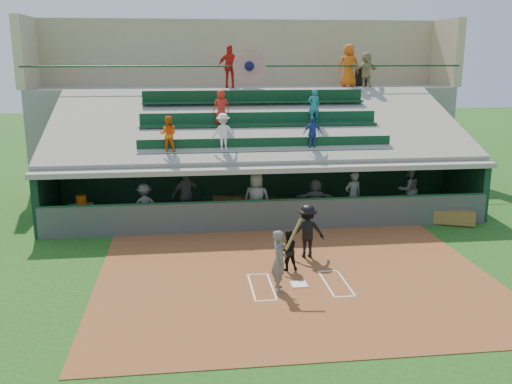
{
  "coord_description": "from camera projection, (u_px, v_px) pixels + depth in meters",
  "views": [
    {
      "loc": [
        -2.94,
        -14.18,
        6.09
      ],
      "look_at": [
        -0.74,
        3.5,
        1.8
      ],
      "focal_mm": 40.0,
      "sensor_mm": 36.0,
      "label": 1
    }
  ],
  "objects": [
    {
      "name": "grandstand",
      "position": [
        253.0,
        144.0,
        25.07
      ],
      "size": [
        20.4,
        10.4,
        7.8
      ],
      "color": "#4A4F4A",
      "rests_on": "ground"
    },
    {
      "name": "dugout_player_a",
      "position": [
        145.0,
        205.0,
        20.55
      ],
      "size": [
        1.11,
        0.77,
        1.57
      ],
      "primitive_type": "imported",
      "rotation": [
        0.0,
        0.0,
        3.34
      ],
      "color": "#61645E",
      "rests_on": "dugout_floor"
    },
    {
      "name": "dugout_bench",
      "position": [
        259.0,
        203.0,
        22.96
      ],
      "size": [
        15.26,
        6.93,
        0.49
      ],
      "primitive_type": "cube",
      "rotation": [
        0.0,
        0.0,
        -0.41
      ],
      "color": "olive",
      "rests_on": "dugout_floor"
    },
    {
      "name": "dirt_slab",
      "position": [
        296.0,
        278.0,
        15.94
      ],
      "size": [
        11.0,
        9.0,
        0.02
      ],
      "primitive_type": "cube",
      "color": "brown",
      "rests_on": "ground"
    },
    {
      "name": "dugout_player_b",
      "position": [
        186.0,
        195.0,
        21.23
      ],
      "size": [
        1.24,
        0.89,
        1.95
      ],
      "primitive_type": "imported",
      "rotation": [
        0.0,
        0.0,
        3.55
      ],
      "color": "#525550",
      "rests_on": "dugout_floor"
    },
    {
      "name": "home_plate",
      "position": [
        299.0,
        284.0,
        15.45
      ],
      "size": [
        0.43,
        0.43,
        0.03
      ],
      "primitive_type": "cube",
      "color": "white",
      "rests_on": "dirt_slab"
    },
    {
      "name": "dugout_player_d",
      "position": [
        315.0,
        199.0,
        21.39
      ],
      "size": [
        1.48,
        0.6,
        1.56
      ],
      "primitive_type": "imported",
      "rotation": [
        0.0,
        0.0,
        3.04
      ],
      "color": "#60635D",
      "rests_on": "dugout_floor"
    },
    {
      "name": "concourse_staff_a",
      "position": [
        230.0,
        67.0,
        26.07
      ],
      "size": [
        1.17,
        0.56,
        1.94
      ],
      "primitive_type": "imported",
      "rotation": [
        0.0,
        0.0,
        3.07
      ],
      "color": "red",
      "rests_on": "concourse_slab"
    },
    {
      "name": "dugout_player_f",
      "position": [
        408.0,
        189.0,
        22.15
      ],
      "size": [
        1.1,
        0.95,
        1.92
      ],
      "primitive_type": "imported",
      "rotation": [
        0.0,
        0.0,
        3.42
      ],
      "color": "#5C5F59",
      "rests_on": "dugout_floor"
    },
    {
      "name": "batter_at_plate",
      "position": [
        279.0,
        260.0,
        14.96
      ],
      "size": [
        0.84,
        0.73,
        1.95
      ],
      "color": "#50534E",
      "rests_on": "dirt_slab"
    },
    {
      "name": "catcher",
      "position": [
        288.0,
        250.0,
        16.41
      ],
      "size": [
        0.61,
        0.49,
        1.19
      ],
      "primitive_type": "imported",
      "rotation": [
        0.0,
        0.0,
        3.21
      ],
      "color": "black",
      "rests_on": "dirt_slab"
    },
    {
      "name": "dugout_floor",
      "position": [
        265.0,
        217.0,
        21.96
      ],
      "size": [
        16.0,
        3.5,
        0.04
      ],
      "primitive_type": "cube",
      "color": "gray",
      "rests_on": "ground"
    },
    {
      "name": "concourse_staff_c",
      "position": [
        366.0,
        70.0,
        26.43
      ],
      "size": [
        1.59,
        1.04,
        1.64
      ],
      "primitive_type": "imported",
      "rotation": [
        0.0,
        0.0,
        3.55
      ],
      "color": "tan",
      "rests_on": "concourse_slab"
    },
    {
      "name": "dugout_player_c",
      "position": [
        257.0,
        200.0,
        20.48
      ],
      "size": [
        1.1,
        0.87,
        1.98
      ],
      "primitive_type": "imported",
      "rotation": [
        0.0,
        0.0,
        2.86
      ],
      "color": "#61635D",
      "rests_on": "dugout_floor"
    },
    {
      "name": "water_cooler",
      "position": [
        81.0,
        200.0,
        20.63
      ],
      "size": [
        0.37,
        0.37,
        0.37
      ],
      "primitive_type": "cylinder",
      "color": "orange",
      "rests_on": "white_table"
    },
    {
      "name": "batters_box_chalk",
      "position": [
        299.0,
        285.0,
        15.45
      ],
      "size": [
        2.65,
        1.85,
        0.01
      ],
      "color": "white",
      "rests_on": "dirt_slab"
    },
    {
      "name": "concourse_slab",
      "position": [
        246.0,
        134.0,
        27.94
      ],
      "size": [
        20.0,
        3.0,
        4.6
      ],
      "primitive_type": "cube",
      "color": "gray",
      "rests_on": "ground"
    },
    {
      "name": "dugout_player_e",
      "position": [
        353.0,
        196.0,
        21.28
      ],
      "size": [
        0.76,
        0.6,
        1.85
      ],
      "primitive_type": "imported",
      "rotation": [
        0.0,
        0.0,
        3.39
      ],
      "color": "#5E615B",
      "rests_on": "dugout_floor"
    },
    {
      "name": "concourse_staff_b",
      "position": [
        349.0,
        66.0,
        26.76
      ],
      "size": [
        1.05,
        0.76,
        1.99
      ],
      "primitive_type": "imported",
      "rotation": [
        0.0,
        0.0,
        3.01
      ],
      "color": "#DB560C",
      "rests_on": "concourse_slab"
    },
    {
      "name": "white_table",
      "position": [
        82.0,
        215.0,
        20.77
      ],
      "size": [
        1.0,
        0.86,
        0.74
      ],
      "primitive_type": "cube",
      "rotation": [
        0.0,
        0.0,
        0.31
      ],
      "color": "silver",
      "rests_on": "dugout_floor"
    },
    {
      "name": "home_umpire",
      "position": [
        307.0,
        231.0,
        17.42
      ],
      "size": [
        1.07,
        0.62,
        1.66
      ],
      "primitive_type": "imported",
      "rotation": [
        0.0,
        0.0,
        3.13
      ],
      "color": "black",
      "rests_on": "dirt_slab"
    },
    {
      "name": "ground",
      "position": [
        299.0,
        286.0,
        15.46
      ],
      "size": [
        100.0,
        100.0,
        0.0
      ],
      "primitive_type": "plane",
      "color": "#1C4B15",
      "rests_on": "ground"
    },
    {
      "name": "trash_bin",
      "position": [
        361.0,
        77.0,
        27.79
      ],
      "size": [
        0.6,
        0.6,
        0.91
      ],
      "primitive_type": "cylinder",
      "color": "black",
      "rests_on": "concourse_slab"
    }
  ]
}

